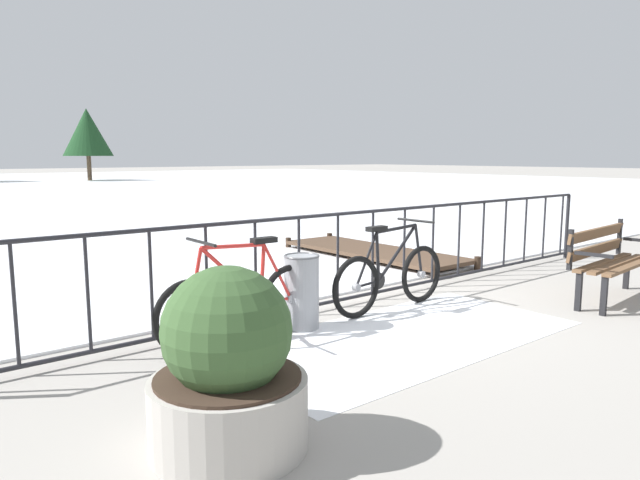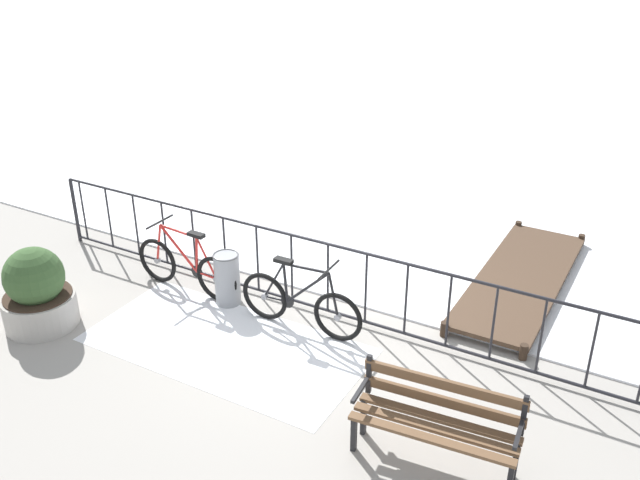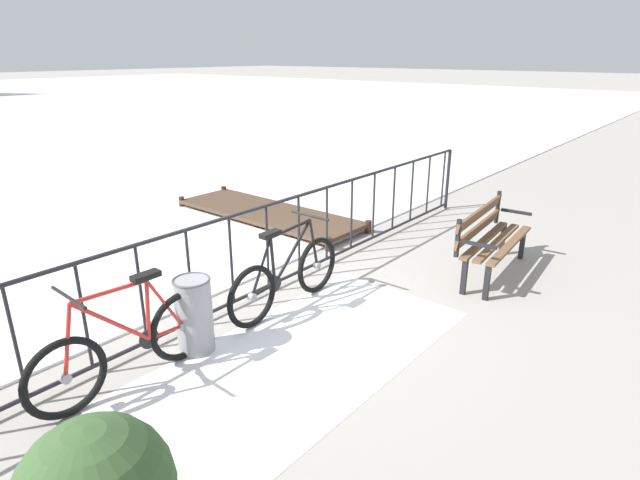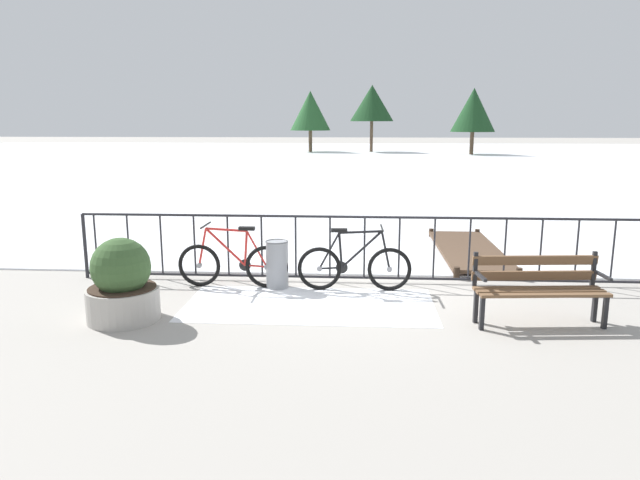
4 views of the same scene
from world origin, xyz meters
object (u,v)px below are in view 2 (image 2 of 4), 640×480
Objects in this scene: bicycle_second at (300,304)px; park_bench at (438,416)px; trash_bin at (227,278)px; bicycle_near_railing at (186,267)px; planter_with_shrub at (37,292)px.

bicycle_second reaches higher than park_bench.
bicycle_second is 1.17m from trash_bin.
bicycle_near_railing reaches higher than park_bench.
bicycle_near_railing is 0.68m from trash_bin.
bicycle_near_railing is 1.00× the size of bicycle_second.
bicycle_second is 2.34× the size of trash_bin.
bicycle_near_railing is 1.59× the size of planter_with_shrub.
park_bench is at bearing -21.59° from trash_bin.
bicycle_second is at bearing -3.42° from trash_bin.
trash_bin is at bearing 1.45° from bicycle_near_railing.
park_bench is at bearing 2.45° from planter_with_shrub.
park_bench is 5.25m from planter_with_shrub.
planter_with_shrub is at bearing -124.47° from bicycle_near_railing.
bicycle_second reaches higher than trash_bin.
bicycle_second is at bearing -1.64° from bicycle_near_railing.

